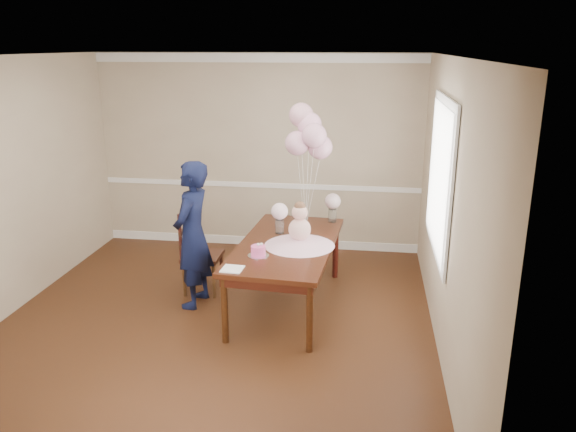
{
  "coord_description": "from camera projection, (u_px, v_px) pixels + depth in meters",
  "views": [
    {
      "loc": [
        1.52,
        -5.06,
        2.8
      ],
      "look_at": [
        0.7,
        0.59,
        1.05
      ],
      "focal_mm": 35.0,
      "sensor_mm": 36.0,
      "label": 1
    }
  ],
  "objects": [
    {
      "name": "cake_flower_a",
      "position": [
        258.0,
        245.0,
        5.65
      ],
      "size": [
        0.03,
        0.03,
        0.03
      ],
      "primitive_type": "sphere",
      "color": "white",
      "rests_on": "birthday_cake"
    },
    {
      "name": "baby_hair",
      "position": [
        300.0,
        207.0,
        5.87
      ],
      "size": [
        0.12,
        0.12,
        0.12
      ],
      "primitive_type": "sphere",
      "color": "brown",
      "rests_on": "baby_head"
    },
    {
      "name": "baseboard_trim",
      "position": [
        260.0,
        241.0,
        8.15
      ],
      "size": [
        4.5,
        0.02,
        0.12
      ],
      "primitive_type": "cube",
      "color": "white",
      "rests_on": "floor"
    },
    {
      "name": "roses_near",
      "position": [
        280.0,
        211.0,
        6.3
      ],
      "size": [
        0.19,
        0.19,
        0.19
      ],
      "primitive_type": "sphere",
      "color": "#F9D1DC",
      "rests_on": "rose_vase_near"
    },
    {
      "name": "balloon_e",
      "position": [
        320.0,
        147.0,
        6.32
      ],
      "size": [
        0.28,
        0.28,
        0.28
      ],
      "primitive_type": "sphere",
      "color": "#E7A4C2",
      "rests_on": "balloon_ribbon_e"
    },
    {
      "name": "balloon_ribbon_e",
      "position": [
        312.0,
        194.0,
        6.46
      ],
      "size": [
        0.14,
        0.06,
        0.77
      ],
      "primitive_type": "cylinder",
      "rotation": [
        -0.09,
        0.17,
        -0.07
      ],
      "color": "white",
      "rests_on": "balloon_weight"
    },
    {
      "name": "chair_slat_mid",
      "position": [
        185.0,
        229.0,
        6.47
      ],
      "size": [
        0.03,
        0.39,
        0.05
      ],
      "primitive_type": "cube",
      "rotation": [
        0.0,
        0.0,
        0.01
      ],
      "color": "#371A0F",
      "rests_on": "dining_chair_seat"
    },
    {
      "name": "wall_back",
      "position": [
        258.0,
        153.0,
        7.78
      ],
      "size": [
        4.5,
        0.02,
        2.7
      ],
      "primitive_type": "cube",
      "color": "tan",
      "rests_on": "floor"
    },
    {
      "name": "woman",
      "position": [
        193.0,
        235.0,
        6.1
      ],
      "size": [
        0.46,
        0.63,
        1.63
      ],
      "primitive_type": "imported",
      "rotation": [
        0.0,
        0.0,
        -1.68
      ],
      "color": "black",
      "rests_on": "floor"
    },
    {
      "name": "chair_back_post_r",
      "position": [
        190.0,
        228.0,
        6.65
      ],
      "size": [
        0.04,
        0.04,
        0.55
      ],
      "primitive_type": "cylinder",
      "rotation": [
        0.0,
        0.0,
        0.01
      ],
      "color": "#311B0D",
      "rests_on": "dining_chair_seat"
    },
    {
      "name": "balloon_weight",
      "position": [
        305.0,
        227.0,
        6.56
      ],
      "size": [
        0.04,
        0.04,
        0.02
      ],
      "primitive_type": "cylinder",
      "rotation": [
        0.0,
        0.0,
        -0.07
      ],
      "color": "silver",
      "rests_on": "dining_table_top"
    },
    {
      "name": "balloon_d",
      "position": [
        301.0,
        115.0,
        6.31
      ],
      "size": [
        0.28,
        0.28,
        0.28
      ],
      "primitive_type": "sphere",
      "color": "#DB9BAF",
      "rests_on": "balloon_ribbon_d"
    },
    {
      "name": "chair_back_post_l",
      "position": [
        180.0,
        237.0,
        6.31
      ],
      "size": [
        0.04,
        0.04,
        0.55
      ],
      "primitive_type": "cylinder",
      "rotation": [
        0.0,
        0.0,
        0.01
      ],
      "color": "#34120E",
      "rests_on": "dining_chair_seat"
    },
    {
      "name": "balloon_ribbon_c",
      "position": [
        307.0,
        183.0,
        6.45
      ],
      "size": [
        0.03,
        0.09,
        1.03
      ],
      "primitive_type": "cylinder",
      "rotation": [
        -0.09,
        0.02,
        -0.07
      ],
      "color": "white",
      "rests_on": "balloon_weight"
    },
    {
      "name": "balloon_ribbon_b",
      "position": [
        309.0,
        189.0,
        6.38
      ],
      "size": [
        0.1,
        0.06,
        0.93
      ],
      "primitive_type": "cylinder",
      "rotation": [
        0.05,
        0.1,
        -0.07
      ],
      "color": "white",
      "rests_on": "balloon_weight"
    },
    {
      "name": "baby_head",
      "position": [
        300.0,
        212.0,
        5.88
      ],
      "size": [
        0.17,
        0.17,
        0.17
      ],
      "primitive_type": "sphere",
      "color": "beige",
      "rests_on": "baby_torso"
    },
    {
      "name": "rose_vase_far",
      "position": [
        332.0,
        216.0,
        6.76
      ],
      "size": [
        0.11,
        0.11,
        0.16
      ],
      "primitive_type": "cylinder",
      "rotation": [
        0.0,
        0.0,
        -0.07
      ],
      "color": "white",
      "rests_on": "dining_table_top"
    },
    {
      "name": "balloon_b",
      "position": [
        314.0,
        136.0,
        6.17
      ],
      "size": [
        0.28,
        0.28,
        0.28
      ],
      "primitive_type": "sphere",
      "color": "#E7A4C3",
      "rests_on": "balloon_ribbon_b"
    },
    {
      "name": "floor",
      "position": [
        214.0,
        326.0,
        5.82
      ],
      "size": [
        4.5,
        5.0,
        0.0
      ],
      "primitive_type": "cube",
      "color": "black",
      "rests_on": "ground"
    },
    {
      "name": "table_apron",
      "position": [
        287.0,
        251.0,
        6.1
      ],
      "size": [
        1.02,
        1.95,
        0.1
      ],
      "primitive_type": "cube",
      "rotation": [
        0.0,
        0.0,
        -0.07
      ],
      "color": "black",
      "rests_on": "table_leg_fl"
    },
    {
      "name": "dining_table_top",
      "position": [
        287.0,
        245.0,
        6.07
      ],
      "size": [
        1.13,
        2.05,
        0.05
      ],
      "primitive_type": "cube",
      "rotation": [
        0.0,
        0.0,
        -0.07
      ],
      "color": "black",
      "rests_on": "table_leg_fl"
    },
    {
      "name": "baby_skirt",
      "position": [
        300.0,
        241.0,
        5.98
      ],
      "size": [
        0.81,
        0.81,
        0.1
      ],
      "primitive_type": "cone",
      "rotation": [
        0.0,
        0.0,
        -0.07
      ],
      "color": "#EFB0CA",
      "rests_on": "dining_table_top"
    },
    {
      "name": "cake_platter",
      "position": [
        258.0,
        256.0,
        5.69
      ],
      "size": [
        0.23,
        0.23,
        0.01
      ],
      "primitive_type": "cylinder",
      "rotation": [
        0.0,
        0.0,
        -0.07
      ],
      "color": "silver",
      "rests_on": "dining_table_top"
    },
    {
      "name": "baby_torso",
      "position": [
        300.0,
        229.0,
        5.94
      ],
      "size": [
        0.24,
        0.24,
        0.24
      ],
      "primitive_type": "sphere",
      "color": "pink",
      "rests_on": "baby_skirt"
    },
    {
      "name": "roses_far",
      "position": [
        333.0,
        201.0,
        6.7
      ],
      "size": [
        0.19,
        0.19,
        0.19
      ],
      "primitive_type": "sphere",
      "color": "beige",
      "rests_on": "rose_vase_far"
    },
    {
      "name": "balloon_c",
      "position": [
        309.0,
        125.0,
        6.3
      ],
      "size": [
        0.28,
        0.28,
        0.28
      ],
      "primitive_type": "sphere",
      "color": "#ECA7CA",
      "rests_on": "balloon_ribbon_c"
    },
    {
      "name": "chair_leg_br",
      "position": [
        221.0,
        269.0,
        6.75
      ],
      "size": [
        0.04,
        0.04,
        0.42
      ],
      "primitive_type": "cylinder",
      "rotation": [
        0.0,
        0.0,
        0.01
      ],
      "color": "#34150E",
      "rests_on": "floor"
    },
    {
      "name": "table_leg_fl",
      "position": [
        225.0,
        310.0,
        5.41
      ],
      "size": [
        0.07,
        0.07,
        0.7
      ],
      "primitive_type": "cylinder",
      "rotation": [
        0.0,
        0.0,
        -0.07
      ],
      "color": "black",
      "rests_on": "floor"
    },
    {
      "name": "table_leg_bl",
      "position": [
        270.0,
        246.0,
        7.12
      ],
      "size": [
        0.07,
        0.07,
        0.7
      ],
      "primitive_type": "cylinder",
      "rotation": [
        0.0,
        0.0,
        -0.07
      ],
      "color": "black",
      "rests_on": "floor"
    },
    {
      "name": "window_blinds",
      "position": [
        438.0,
        177.0,
        5.53
      ],
      "size": [
        0.01,
        1.5,
        1.4
      ],
      "primitive_type": "cube",
      "color": "white",
      "rests_on": "wall_right"
    },
    {
      "name": "chair_leg_bl",
      "position": [
        193.0,
        268.0,
        6.79
      ],
      "size": [
        0.04,
        0.04,
        0.42
      ],
      "primitive_type": "cylinder",
      "rotation": [
        0.0,
        0.0,
        0.01
      ],
      "color": "#34130E",
      "rests_on": "floor"
    },
    {
      "name": "chair_rail_trim",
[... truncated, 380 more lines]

